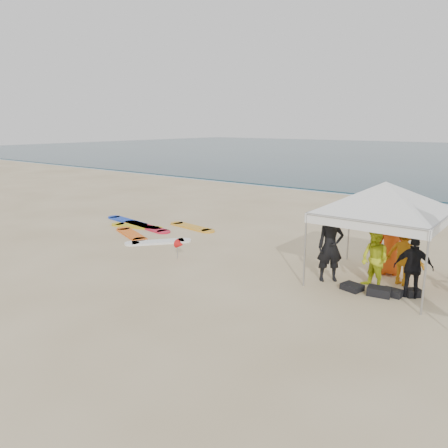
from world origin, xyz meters
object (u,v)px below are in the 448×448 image
object	(u,v)px
person_black_a	(330,246)
person_orange_b	(391,247)
person_yellow	(375,260)
person_orange_a	(405,254)
canopy_tent	(386,182)
surfboard_spread	(148,229)
marker_pennant	(180,244)
person_black_b	(413,267)

from	to	relation	value
person_black_a	person_orange_b	distance (m)	1.94
person_yellow	person_orange_a	distance (m)	0.97
person_black_a	person_orange_a	world-z (taller)	person_black_a
canopy_tent	surfboard_spread	xyz separation A→B (m)	(-9.55, 0.33, -2.73)
person_yellow	person_black_a	bearing A→B (deg)	-148.70
marker_pennant	surfboard_spread	distance (m)	4.37
canopy_tent	marker_pennant	size ratio (longest dim) A/B	6.60
person_orange_b	canopy_tent	size ratio (longest dim) A/B	0.39
person_orange_a	marker_pennant	xyz separation A→B (m)	(-6.32, -2.04, -0.35)
person_orange_b	canopy_tent	distance (m)	2.12
person_orange_b	surfboard_spread	world-z (taller)	person_orange_b
surfboard_spread	marker_pennant	bearing A→B (deg)	-28.96
person_orange_b	canopy_tent	xyz separation A→B (m)	(-0.03, -0.87, 1.94)
person_orange_a	person_yellow	bearing A→B (deg)	71.16
person_yellow	person_black_b	size ratio (longest dim) A/B	1.02
surfboard_spread	person_black_a	bearing A→B (deg)	-6.79
person_yellow	person_black_b	distance (m)	0.96
person_orange_a	person_black_a	bearing A→B (deg)	42.86
person_black_a	canopy_tent	bearing A→B (deg)	-9.98
person_orange_b	canopy_tent	bearing A→B (deg)	68.68
person_orange_a	marker_pennant	world-z (taller)	person_orange_a
person_black_b	canopy_tent	world-z (taller)	canopy_tent
person_orange_b	person_black_a	bearing A→B (deg)	33.41
canopy_tent	marker_pennant	bearing A→B (deg)	-162.78
person_orange_b	surfboard_spread	distance (m)	9.62
person_yellow	person_orange_a	xyz separation A→B (m)	(0.53, 0.81, 0.05)
person_black_a	marker_pennant	distance (m)	4.76
marker_pennant	person_orange_a	bearing A→B (deg)	17.90
person_black_b	person_orange_b	size ratio (longest dim) A/B	0.95
person_black_b	marker_pennant	distance (m)	6.87
person_black_a	surfboard_spread	bearing A→B (deg)	132.61
person_black_b	person_yellow	bearing A→B (deg)	-16.15
person_yellow	person_orange_b	bearing A→B (deg)	116.14
person_black_a	surfboard_spread	xyz separation A→B (m)	(-8.41, 1.00, -0.94)
person_yellow	marker_pennant	world-z (taller)	person_yellow
person_black_b	person_orange_a	bearing A→B (deg)	-77.88
person_orange_a	person_orange_b	world-z (taller)	person_orange_a
person_black_a	person_yellow	world-z (taller)	person_black_a
person_orange_b	surfboard_spread	size ratio (longest dim) A/B	0.30
person_orange_a	surfboard_spread	distance (m)	10.15
person_black_a	marker_pennant	size ratio (longest dim) A/B	3.06
person_black_b	surfboard_spread	size ratio (longest dim) A/B	0.28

